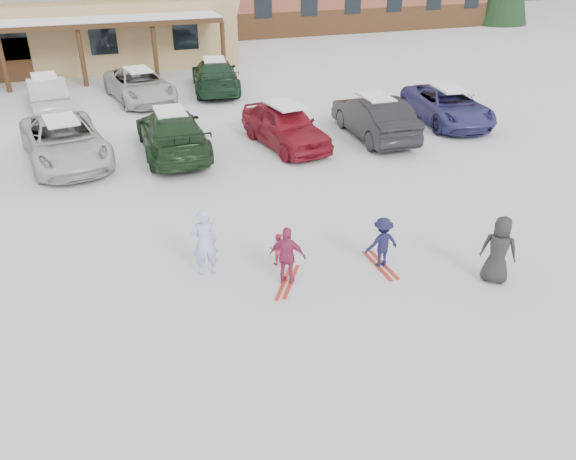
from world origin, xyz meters
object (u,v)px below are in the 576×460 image
object	(u,v)px
parked_car_2	(65,141)
parked_car_4	(285,125)
parked_car_3	(172,133)
parked_car_10	(140,85)
parked_car_9	(47,92)
adult_skier	(204,242)
toddler_red	(278,249)
parked_car_6	(447,105)
parked_car_11	(215,76)
child_navy	(382,243)
parked_car_5	(374,117)
child_magenta	(288,256)
lamp_post	(177,3)
bystander_dark	(499,250)

from	to	relation	value
parked_car_2	parked_car_4	distance (m)	7.62
parked_car_3	parked_car_10	xyz separation A→B (m)	(-0.29, 7.54, -0.05)
parked_car_3	parked_car_9	bearing A→B (deg)	-59.91
adult_skier	parked_car_10	bearing A→B (deg)	-87.16
toddler_red	parked_car_6	size ratio (longest dim) A/B	0.16
parked_car_3	parked_car_9	distance (m)	8.68
parked_car_4	parked_car_11	xyz separation A→B (m)	(-0.62, 8.59, -0.00)
child_navy	parked_car_5	bearing A→B (deg)	-116.62
child_magenta	parked_car_3	distance (m)	9.26
parked_car_5	parked_car_4	bearing A→B (deg)	-1.19
toddler_red	parked_car_4	distance (m)	8.34
child_magenta	parked_car_5	size ratio (longest dim) A/B	0.29
child_navy	child_magenta	bearing A→B (deg)	-1.56
parked_car_3	parked_car_9	xyz separation A→B (m)	(-4.28, 7.55, -0.05)
parked_car_6	parked_car_9	bearing A→B (deg)	161.29
lamp_post	child_navy	bearing A→B (deg)	-88.62
adult_skier	parked_car_4	xyz separation A→B (m)	(4.58, 7.65, -0.05)
lamp_post	toddler_red	world-z (taller)	lamp_post
child_magenta	parked_car_9	distance (m)	17.58
parked_car_9	parked_car_4	bearing A→B (deg)	129.18
lamp_post	adult_skier	xyz separation A→B (m)	(-3.39, -22.53, -2.65)
parked_car_9	parked_car_11	size ratio (longest dim) A/B	0.83
parked_car_4	parked_car_5	size ratio (longest dim) A/B	0.95
lamp_post	parked_car_9	xyz separation A→B (m)	(-7.10, -6.79, -2.75)
lamp_post	bystander_dark	xyz separation A→B (m)	(2.68, -24.99, -2.67)
bystander_dark	parked_car_4	distance (m)	10.22
child_magenta	parked_car_11	bearing A→B (deg)	-65.62
child_navy	child_magenta	xyz separation A→B (m)	(-2.32, 0.03, 0.07)
parked_car_11	toddler_red	bearing A→B (deg)	90.77
child_navy	parked_car_10	world-z (taller)	parked_car_10
adult_skier	parked_car_11	distance (m)	16.71
parked_car_6	parked_car_11	xyz separation A→B (m)	(-7.84, 8.07, 0.06)
lamp_post	parked_car_3	xyz separation A→B (m)	(-2.82, -14.34, -2.70)
toddler_red	child_magenta	distance (m)	0.90
parked_car_2	parked_car_9	world-z (taller)	parked_car_2
parked_car_11	parked_car_6	bearing A→B (deg)	142.82
lamp_post	bystander_dark	distance (m)	25.28
parked_car_3	parked_car_4	xyz separation A→B (m)	(4.01, -0.54, 0.00)
lamp_post	parked_car_10	distance (m)	7.97
child_magenta	parked_car_2	world-z (taller)	parked_car_2
parked_car_2	parked_car_11	xyz separation A→B (m)	(6.94, 7.64, 0.03)
child_magenta	lamp_post	bearing A→B (deg)	-62.21
lamp_post	child_navy	distance (m)	23.75
child_magenta	parked_car_6	bearing A→B (deg)	-105.85
lamp_post	toddler_red	bearing A→B (deg)	-94.29
child_navy	parked_car_2	size ratio (longest dim) A/B	0.24
lamp_post	adult_skier	size ratio (longest dim) A/B	3.74
bystander_dark	parked_car_9	bearing A→B (deg)	-17.52
parked_car_11	bystander_dark	bearing A→B (deg)	105.11
parked_car_4	parked_car_10	xyz separation A→B (m)	(-4.29, 8.08, -0.05)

